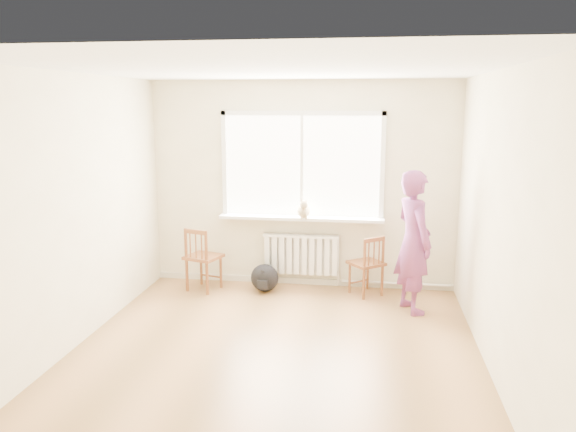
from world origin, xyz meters
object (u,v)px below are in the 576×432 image
at_px(cat, 304,210).
at_px(backpack, 265,278).
at_px(chair_right, 368,265).
at_px(chair_left, 201,259).
at_px(person, 414,242).

distance_m(cat, backpack, 1.02).
distance_m(chair_right, backpack, 1.34).
distance_m(chair_left, backpack, 0.85).
bearing_deg(backpack, cat, 21.45).
bearing_deg(chair_left, backpack, -155.71).
distance_m(chair_left, chair_right, 2.14).
distance_m(chair_right, cat, 1.08).
distance_m(chair_right, person, 0.81).
relative_size(chair_right, backpack, 2.14).
bearing_deg(chair_left, cat, -149.68).
bearing_deg(backpack, chair_right, 1.77).
bearing_deg(cat, person, -31.47).
xyz_separation_m(chair_left, cat, (1.30, 0.28, 0.64)).
bearing_deg(chair_left, person, -168.80).
xyz_separation_m(cat, backpack, (-0.49, -0.19, -0.88)).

